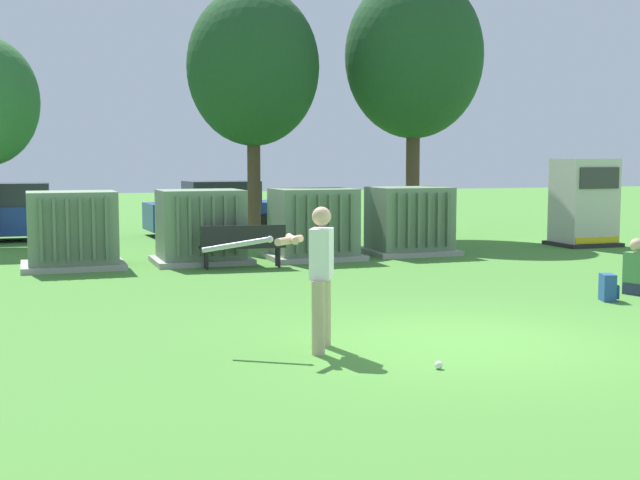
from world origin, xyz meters
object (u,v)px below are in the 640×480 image
transformer_west (72,231)px  parked_car_left_of_center (218,210)px  transformer_mid_west (201,227)px  transformer_mid_east (313,225)px  transformer_east (409,222)px  generator_enclosure (584,203)px  seated_spectator (639,272)px  sports_ball (439,365)px  backpack (608,288)px  batter (317,270)px  park_bench (243,243)px  parked_car_leftmost (6,214)px

transformer_west → parked_car_left_of_center: same height
transformer_mid_west → transformer_mid_east: 2.59m
transformer_east → generator_enclosure: generator_enclosure is taller
transformer_mid_west → parked_car_left_of_center: bearing=74.7°
seated_spectator → parked_car_left_of_center: parked_car_left_of_center is taller
sports_ball → backpack: bearing=33.8°
transformer_mid_west → batter: bearing=-92.2°
park_bench → batter: bearing=-97.4°
transformer_east → seated_spectator: 6.90m
transformer_mid_west → sports_ball: 10.29m
transformer_mid_west → generator_enclosure: (10.31, 0.36, 0.35)m
transformer_west → park_bench: bearing=-19.8°
parked_car_leftmost → park_bench: bearing=-59.1°
park_bench → parked_car_left_of_center: bearing=81.4°
transformer_mid_east → backpack: bearing=-68.9°
transformer_mid_west → parked_car_leftmost: size_ratio=0.49×
transformer_west → sports_ball: bearing=-71.9°
seated_spectator → backpack: seated_spectator is taller
batter → parked_car_leftmost: size_ratio=0.41×
transformer_mid_west → seated_spectator: 9.17m
transformer_west → transformer_east: 7.84m
generator_enclosure → batter: 14.14m
generator_enclosure → sports_ball: bearing=-132.4°
transformer_west → transformer_mid_east: (5.31, -0.15, 0.00)m
sports_ball → transformer_mid_east: bearing=79.0°
transformer_west → backpack: transformer_west is taller
generator_enclosure → backpack: size_ratio=5.23×
batter → backpack: (5.63, 1.80, -0.76)m
transformer_east → sports_ball: size_ratio=23.33×
park_bench → sports_ball: (-0.03, -9.04, -0.49)m
transformer_west → backpack: size_ratio=4.77×
parked_car_left_of_center → sports_ball: bearing=-94.2°
transformer_west → batter: bearing=-75.1°
seated_spectator → parked_car_left_of_center: size_ratio=0.22×
park_bench → seated_spectator: (5.58, -5.50, -0.16)m
transformer_mid_west → park_bench: bearing=-61.7°
transformer_west → parked_car_left_of_center: size_ratio=0.49×
transformer_east → generator_enclosure: (5.20, 0.28, 0.35)m
transformer_east → parked_car_left_of_center: same height
transformer_mid_east → sports_ball: transformer_mid_east is taller
sports_ball → seated_spectator: bearing=32.2°
transformer_mid_east → sports_ball: bearing=-101.0°
generator_enclosure → seated_spectator: generator_enclosure is taller
transformer_mid_west → sports_ball: size_ratio=23.33×
park_bench → backpack: bearing=-52.0°
seated_spectator → batter: bearing=-161.4°
seated_spectator → transformer_west: bearing=143.1°
backpack → transformer_east: bearing=91.4°
batter → seated_spectator: size_ratio=1.81×
transformer_west → parked_car_leftmost: size_ratio=0.49×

